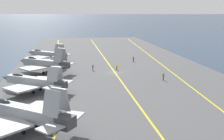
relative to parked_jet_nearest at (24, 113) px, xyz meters
name	(u,v)px	position (x,y,z in m)	size (l,w,h in m)	color
ground_plane	(115,74)	(33.77, -17.98, -2.86)	(2000.00, 2000.00, 0.00)	navy
carrier_deck	(115,73)	(33.77, -17.98, -2.66)	(187.19, 55.02, 0.40)	#565659
deck_stripe_foul_line	(170,71)	(33.77, -33.11, -2.45)	(168.48, 0.36, 0.01)	yellow
deck_stripe_centerline	(115,72)	(33.77, -17.98, -2.45)	(168.48, 0.36, 0.01)	yellow
deck_stripe_edge_line	(57,74)	(33.77, -2.85, -2.45)	(168.48, 0.36, 0.01)	yellow
parked_jet_nearest	(24,113)	(0.00, 0.00, 0.00)	(14.07, 15.82, 6.63)	#93999E
parked_jet_second	(33,81)	(18.54, 1.02, -0.26)	(13.06, 15.46, 5.60)	#9EA3A8
parked_jet_third	(44,63)	(36.17, 0.49, 0.14)	(14.02, 15.47, 6.84)	gray
parked_jet_fourth	(47,54)	(52.99, 0.92, -0.11)	(13.75, 14.83, 5.89)	gray
crew_yellow_vest	(117,66)	(36.72, -19.00, -1.45)	(0.27, 0.39, 1.84)	#383328
crew_red_vest	(133,59)	(48.11, -26.26, -1.49)	(0.46, 0.43, 1.76)	#232328
crew_purple_vest	(93,67)	(37.09, -12.45, -1.52)	(0.38, 0.45, 1.71)	#4C473D
crew_green_vest	(163,76)	(23.81, -27.97, -1.47)	(0.45, 0.46, 1.80)	#383328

